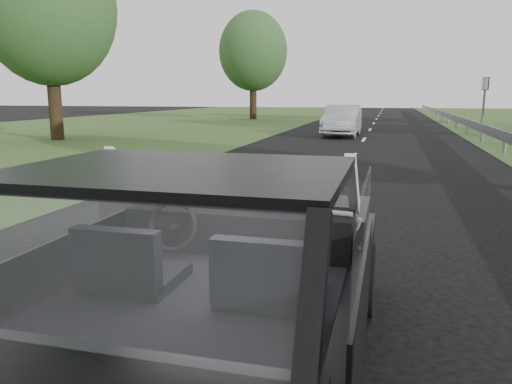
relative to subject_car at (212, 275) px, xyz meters
The scene contains 10 objects.
subject_car is the anchor object (origin of this frame).
dashboard 0.64m from the subject_car, 90.00° to the left, with size 1.58×0.45×0.30m, color black.
driver_seat 0.52m from the subject_car, 144.06° to the right, with size 0.50×0.72×0.42m, color black.
passenger_seat 0.52m from the subject_car, 35.94° to the right, with size 0.50×0.72×0.42m, color black.
steering_wheel 0.55m from the subject_car, 140.48° to the left, with size 0.36×0.36×0.04m, color black.
cat 0.78m from the subject_car, 63.85° to the left, with size 0.58×0.18×0.26m, color gray.
other_car 19.83m from the subject_car, 93.07° to the left, with size 1.62×4.12×1.35m, color #A8ABB3.
highway_sign 25.20m from the subject_car, 77.50° to the left, with size 0.11×1.06×2.65m, color #0D4A1F.
tree_5 19.20m from the subject_car, 129.07° to the left, with size 5.17×5.17×7.84m, color #335F2D, non-canonical shape.
tree_6 34.92m from the subject_car, 104.87° to the left, with size 4.99×4.99×7.56m, color #335F2D, non-canonical shape.
Camera 1 is at (0.99, -2.68, 1.79)m, focal length 35.00 mm.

